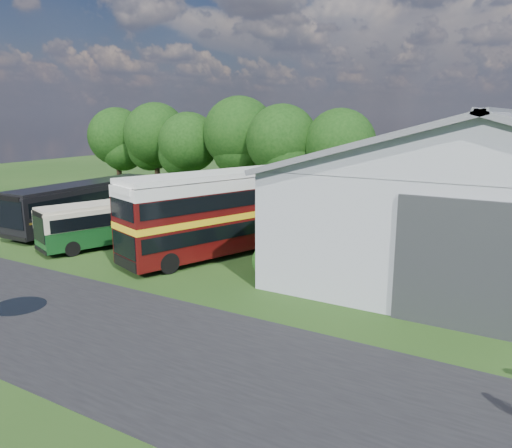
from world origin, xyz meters
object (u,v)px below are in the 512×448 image
Objects in this scene: bus_maroon_double at (214,215)px; bus_dark_single at (85,204)px; storage_shed at (502,183)px; bus_green_single at (121,221)px.

bus_maroon_double is 0.98× the size of bus_dark_single.
storage_shed is 16.27m from bus_maroon_double.
bus_green_single is 6.76m from bus_maroon_double.
storage_shed is 2.17× the size of bus_maroon_double.
bus_dark_single is at bearing -179.93° from bus_green_single.
storage_shed is 2.12× the size of bus_dark_single.
storage_shed is 2.47× the size of bus_green_single.
bus_maroon_double reaches higher than bus_dark_single.
storage_shed is 27.06m from bus_dark_single.
storage_shed reaches higher than bus_dark_single.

